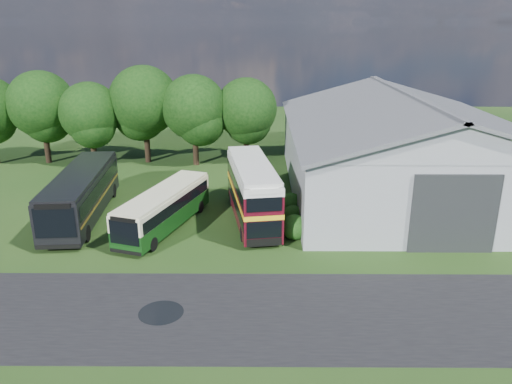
{
  "coord_description": "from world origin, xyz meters",
  "views": [
    {
      "loc": [
        3.27,
        -24.06,
        13.43
      ],
      "look_at": [
        3.06,
        8.0,
        2.5
      ],
      "focal_mm": 35.0,
      "sensor_mm": 36.0,
      "label": 1
    }
  ],
  "objects_px": {
    "storage_shed": "(402,142)",
    "bus_dark_single": "(82,194)",
    "bus_maroon_double": "(252,192)",
    "bus_green_single": "(164,208)"
  },
  "relations": [
    {
      "from": "storage_shed",
      "to": "bus_dark_single",
      "type": "relative_size",
      "value": 1.98
    },
    {
      "from": "storage_shed",
      "to": "bus_green_single",
      "type": "xyz_separation_m",
      "value": [
        -18.18,
        -8.37,
        -2.72
      ]
    },
    {
      "from": "storage_shed",
      "to": "bus_dark_single",
      "type": "height_order",
      "value": "storage_shed"
    },
    {
      "from": "storage_shed",
      "to": "bus_dark_single",
      "type": "distance_m",
      "value": 25.39
    },
    {
      "from": "bus_green_single",
      "to": "bus_dark_single",
      "type": "height_order",
      "value": "bus_dark_single"
    },
    {
      "from": "storage_shed",
      "to": "bus_maroon_double",
      "type": "bearing_deg",
      "value": -150.14
    },
    {
      "from": "bus_green_single",
      "to": "bus_dark_single",
      "type": "relative_size",
      "value": 0.81
    },
    {
      "from": "bus_maroon_double",
      "to": "bus_dark_single",
      "type": "bearing_deg",
      "value": 168.22
    },
    {
      "from": "bus_green_single",
      "to": "bus_dark_single",
      "type": "distance_m",
      "value": 6.57
    },
    {
      "from": "bus_dark_single",
      "to": "bus_green_single",
      "type": "bearing_deg",
      "value": -21.85
    }
  ]
}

